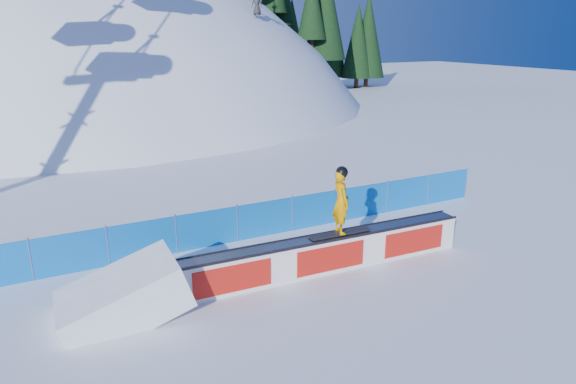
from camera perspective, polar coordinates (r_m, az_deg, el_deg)
ground at (r=12.78m, az=-2.07°, el=-13.27°), size 160.00×160.00×0.00m
snow_hill at (r=57.64m, az=-20.31°, el=-8.88°), size 64.00×64.00×64.00m
safety_fence at (r=16.30m, az=-8.92°, el=-4.07°), size 22.05×0.05×1.30m
rail_box at (r=14.61m, az=4.24°, el=-6.86°), size 8.86×0.95×1.06m
snow_ramp at (r=13.31m, az=-17.60°, el=-12.80°), size 3.14×2.04×1.92m
snowboarder at (r=14.27m, az=5.90°, el=-1.02°), size 1.89×0.71×1.96m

